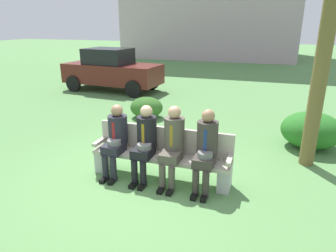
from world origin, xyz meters
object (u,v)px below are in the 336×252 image
(shrub_near_bench, at_px, (147,107))
(seated_man_centerleft, at_px, (145,140))
(parked_car_near, at_px, (112,70))
(seated_man_leftmost, at_px, (116,137))
(shrub_mid_lawn, at_px, (311,130))
(seated_man_centerright, at_px, (173,142))
(park_bench, at_px, (162,154))
(seated_man_rightmost, at_px, (206,147))

(shrub_near_bench, bearing_deg, seated_man_centerleft, -67.37)
(shrub_near_bench, xyz_separation_m, parked_car_near, (-2.77, 2.99, 0.54))
(seated_man_leftmost, relative_size, parked_car_near, 0.32)
(shrub_mid_lawn, bearing_deg, parked_car_near, 151.13)
(shrub_near_bench, bearing_deg, seated_man_leftmost, -75.88)
(seated_man_centerleft, distance_m, shrub_mid_lawn, 3.81)
(seated_man_centerright, xyz_separation_m, shrub_near_bench, (-1.90, 3.37, -0.45))
(seated_man_centerleft, xyz_separation_m, shrub_mid_lawn, (2.87, 2.48, -0.33))
(shrub_mid_lawn, bearing_deg, park_bench, -138.16)
(seated_man_centerleft, xyz_separation_m, parked_car_near, (-4.18, 6.37, 0.11))
(seated_man_leftmost, relative_size, seated_man_centerright, 0.95)
(seated_man_centerright, height_order, shrub_mid_lawn, seated_man_centerright)
(seated_man_centerleft, bearing_deg, seated_man_leftmost, -179.62)
(park_bench, relative_size, seated_man_leftmost, 1.92)
(seated_man_centerright, height_order, shrub_near_bench, seated_man_centerright)
(seated_man_rightmost, bearing_deg, shrub_mid_lawn, 53.73)
(seated_man_rightmost, bearing_deg, seated_man_leftmost, -179.78)
(shrub_mid_lawn, relative_size, parked_car_near, 0.32)
(shrub_near_bench, distance_m, shrub_mid_lawn, 4.38)
(seated_man_leftmost, distance_m, shrub_mid_lawn, 4.25)
(parked_car_near, bearing_deg, shrub_mid_lawn, -28.87)
(park_bench, xyz_separation_m, seated_man_leftmost, (-0.81, -0.14, 0.27))
(seated_man_leftmost, distance_m, seated_man_rightmost, 1.61)
(seated_man_centerleft, bearing_deg, park_bench, 28.16)
(park_bench, distance_m, shrub_mid_lawn, 3.52)
(seated_man_centerleft, xyz_separation_m, seated_man_centerright, (0.50, 0.01, 0.02))
(seated_man_centerleft, bearing_deg, seated_man_centerright, 1.02)
(seated_man_rightmost, xyz_separation_m, shrub_near_bench, (-2.46, 3.37, -0.44))
(seated_man_centerright, xyz_separation_m, seated_man_rightmost, (0.56, -0.01, -0.01))
(shrub_near_bench, height_order, shrub_mid_lawn, shrub_mid_lawn)
(seated_man_centerright, bearing_deg, seated_man_rightmost, -0.64)
(park_bench, bearing_deg, parked_car_near, 125.40)
(seated_man_centerright, height_order, seated_man_rightmost, seated_man_centerright)
(seated_man_centerright, relative_size, shrub_near_bench, 1.41)
(park_bench, xyz_separation_m, seated_man_centerright, (0.24, -0.13, 0.31))
(park_bench, relative_size, shrub_near_bench, 2.57)
(seated_man_rightmost, relative_size, shrub_near_bench, 1.40)
(park_bench, height_order, shrub_near_bench, park_bench)
(park_bench, distance_m, parked_car_near, 7.66)
(parked_car_near, bearing_deg, seated_man_leftmost, -60.40)
(seated_man_rightmost, bearing_deg, parked_car_near, 129.41)
(park_bench, bearing_deg, seated_man_centerleft, -151.84)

